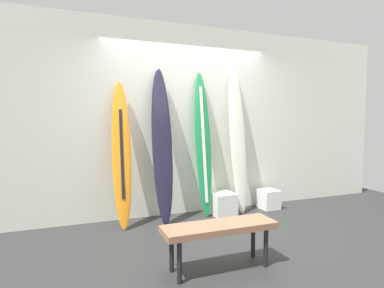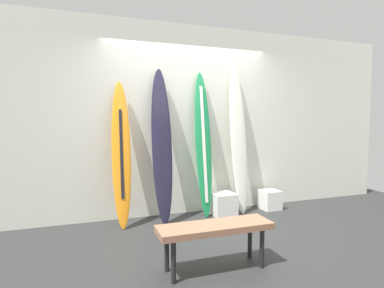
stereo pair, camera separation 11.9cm
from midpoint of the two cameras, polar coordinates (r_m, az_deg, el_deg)
The scene contains 9 objects.
ground at distance 3.80m, azimuth 6.44°, elevation -17.49°, with size 8.00×8.00×0.04m, color #2B2C2C.
wall_back at distance 4.74m, azimuth -0.31°, elevation 4.39°, with size 7.20×0.20×2.80m, color silver.
surfboard_sunset at distance 4.17m, azimuth -12.07°, elevation -1.70°, with size 0.27×0.48×1.92m.
surfboard_charcoal at distance 4.25m, azimuth -4.76°, elevation -0.29°, with size 0.30×0.50×2.13m.
surfboard_emerald at distance 4.53m, azimuth 2.84°, elevation 0.01°, with size 0.24×0.35×2.11m.
surfboard_ivory at distance 4.75m, azimuth 9.24°, elevation 0.73°, with size 0.28×0.39×2.23m.
display_block_left at distance 4.72m, azimuth 6.42°, elevation -10.86°, with size 0.35×0.35×0.32m.
display_block_center at distance 5.13m, azimuth 14.78°, elevation -9.86°, with size 0.29×0.29×0.30m.
bench at distance 3.00m, azimuth 5.44°, elevation -15.45°, with size 1.09×0.32×0.43m.
Camera 2 is at (-1.50, -3.20, 1.38)m, focal length 29.04 mm.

